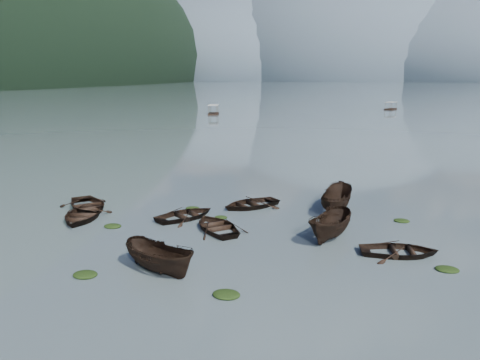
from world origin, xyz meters
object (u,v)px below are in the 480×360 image
(rowboat_0, at_px, (82,219))
(rowboat_3, at_px, (217,230))
(pontoon_centre, at_px, (391,110))
(pontoon_left, at_px, (214,114))

(rowboat_0, distance_m, rowboat_3, 9.24)
(rowboat_0, xyz_separation_m, pontoon_centre, (21.48, 110.53, 0.00))
(rowboat_0, bearing_deg, rowboat_3, -13.22)
(pontoon_left, xyz_separation_m, pontoon_centre, (41.37, 28.71, 0.00))
(pontoon_centre, bearing_deg, pontoon_left, -128.30)
(rowboat_0, height_order, rowboat_3, rowboat_0)
(rowboat_0, relative_size, pontoon_left, 0.79)
(rowboat_3, height_order, pontoon_left, pontoon_left)
(pontoon_left, bearing_deg, pontoon_centre, 19.16)
(rowboat_0, relative_size, pontoon_centre, 0.88)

